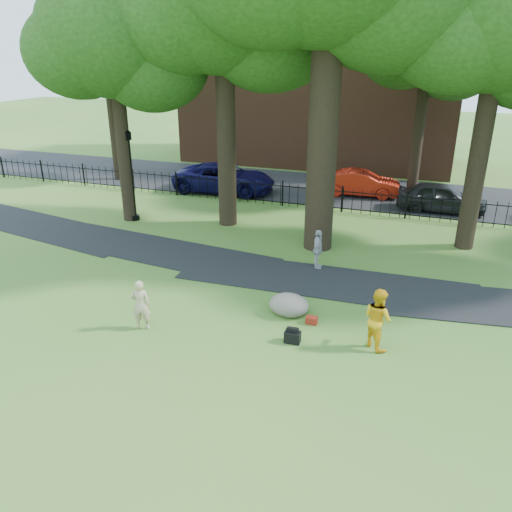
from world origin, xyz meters
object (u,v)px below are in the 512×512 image
at_px(man, 378,318).
at_px(red_sedan, 361,183).
at_px(lamppost, 131,177).
at_px(boulder, 289,303).
at_px(woman, 141,305).

xyz_separation_m(man, red_sedan, (-2.71, 14.81, -0.15)).
distance_m(man, lamppost, 13.87).
xyz_separation_m(boulder, red_sedan, (-0.05, 13.89, 0.34)).
relative_size(lamppost, red_sedan, 1.00).
xyz_separation_m(woman, lamppost, (-5.56, 8.35, 1.30)).
bearing_deg(boulder, red_sedan, 90.22).
xyz_separation_m(man, lamppost, (-11.87, 7.07, 1.20)).
distance_m(woman, red_sedan, 16.49).
bearing_deg(woman, boulder, -166.01).
xyz_separation_m(woman, man, (6.31, 1.28, 0.10)).
xyz_separation_m(woman, boulder, (3.65, 2.20, -0.39)).
distance_m(man, red_sedan, 15.06).
distance_m(woman, boulder, 4.28).
distance_m(lamppost, red_sedan, 12.07).
height_order(boulder, red_sedan, red_sedan).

